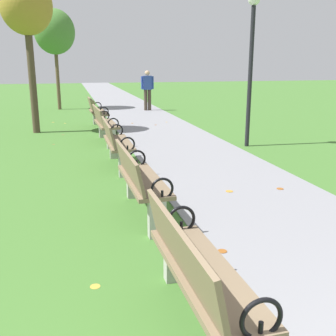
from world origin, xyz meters
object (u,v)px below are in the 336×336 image
tree_1 (26,9)px  lamp_post (252,47)px  park_bench_5 (104,124)px  park_bench_6 (97,112)px  park_bench_3 (140,180)px  park_bench_4 (116,142)px  tree_2 (55,32)px  pedestrian_walking (147,88)px  park_bench_2 (197,272)px

tree_1 → lamp_post: tree_1 is taller
tree_1 → park_bench_5: bearing=-48.2°
park_bench_5 → park_bench_6: (0.00, 2.44, 0.00)m
park_bench_3 → tree_1: bearing=104.1°
park_bench_4 → lamp_post: lamp_post is taller
tree_1 → tree_2: bearing=84.4°
tree_1 → pedestrian_walking: size_ratio=2.59×
pedestrian_walking → tree_1: bearing=-132.7°
park_bench_4 → park_bench_5: same height
park_bench_4 → park_bench_2: bearing=-90.0°
park_bench_3 → park_bench_4: bearing=90.0°
park_bench_6 → lamp_post: 5.29m
tree_1 → tree_2: 5.92m
park_bench_2 → lamp_post: size_ratio=0.46×
tree_1 → tree_2: tree_1 is taller
park_bench_4 → park_bench_6: 4.94m
park_bench_3 → tree_2: 13.32m
park_bench_2 → park_bench_3: bearing=90.0°
park_bench_4 → tree_2: size_ratio=0.39×
tree_2 → lamp_post: size_ratio=1.17×
park_bench_3 → tree_1: 7.88m
park_bench_3 → park_bench_5: size_ratio=0.99×
tree_2 → park_bench_6: bearing=-77.4°
park_bench_5 → park_bench_6: bearing=90.0°
tree_1 → tree_2: (0.57, 5.89, -0.21)m
park_bench_2 → lamp_post: (3.31, 6.32, 1.82)m
park_bench_4 → tree_1: tree_1 is taller
park_bench_5 → pedestrian_walking: bearing=69.9°
park_bench_4 → park_bench_5: (0.00, 2.49, 0.00)m
park_bench_5 → park_bench_4: bearing=-90.0°
tree_1 → lamp_post: size_ratio=1.21×
tree_2 → tree_1: bearing=-95.6°
park_bench_2 → park_bench_3: size_ratio=1.00×
park_bench_3 → tree_2: bearing=95.3°
park_bench_3 → park_bench_4: (-0.00, 2.62, 0.00)m
park_bench_6 → pedestrian_walking: pedestrian_walking is taller
park_bench_6 → tree_2: (-1.21, 5.44, 2.67)m
park_bench_3 → lamp_post: size_ratio=0.46×
park_bench_4 → tree_2: tree_2 is taller
park_bench_2 → park_bench_3: 2.45m
park_bench_6 → lamp_post: size_ratio=0.47×
park_bench_4 → pedestrian_walking: 9.30m
park_bench_4 → pedestrian_walking: (2.37, 8.99, 0.44)m
park_bench_4 → park_bench_5: size_ratio=0.99×
tree_2 → pedestrian_walking: bearing=-21.2°
park_bench_3 → park_bench_6: (0.00, 7.56, 0.00)m
park_bench_5 → tree_2: (-1.21, 7.88, 2.67)m
park_bench_3 → tree_1: (-1.78, 7.11, 2.88)m
park_bench_4 → pedestrian_walking: pedestrian_walking is taller
pedestrian_walking → lamp_post: (0.94, -7.74, 1.38)m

